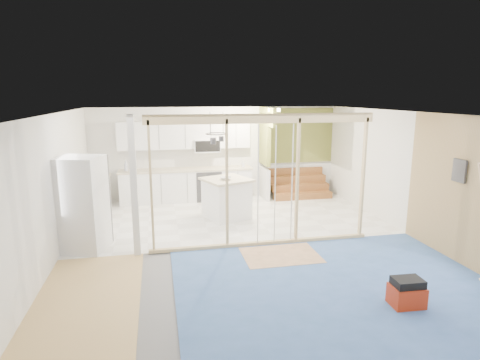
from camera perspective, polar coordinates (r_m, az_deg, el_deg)
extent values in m
cube|color=slate|center=(8.01, 1.04, -9.43)|extent=(7.00, 8.00, 0.01)
cube|color=white|center=(7.47, 1.12, 9.48)|extent=(7.00, 8.00, 0.01)
cube|color=white|center=(11.51, -3.35, 3.86)|extent=(7.00, 0.01, 2.60)
cube|color=white|center=(4.02, 14.16, -12.34)|extent=(7.00, 0.01, 2.60)
cube|color=white|center=(7.68, -25.33, -1.42)|extent=(0.01, 8.00, 2.60)
cube|color=white|center=(9.06, 23.20, 0.68)|extent=(0.01, 8.00, 2.60)
cube|color=white|center=(9.86, -1.54, -5.21)|extent=(7.00, 4.00, 0.02)
cube|color=#486DAF|center=(6.59, 13.90, -14.68)|extent=(5.00, 4.00, 0.02)
cube|color=tan|center=(6.12, -21.48, -17.37)|extent=(1.50, 4.00, 0.02)
cube|color=tan|center=(7.59, 5.81, -10.60)|extent=(1.40, 1.00, 0.01)
cube|color=tan|center=(7.54, 3.36, 8.73)|extent=(4.40, 0.09, 0.18)
cube|color=tan|center=(8.06, 3.15, -8.93)|extent=(4.40, 0.09, 0.06)
cube|color=silver|center=(7.46, -14.84, -1.00)|extent=(0.12, 0.14, 2.60)
cube|color=tan|center=(7.45, -12.54, -0.91)|extent=(0.04, 0.09, 2.40)
cube|color=tan|center=(7.56, -1.88, -0.44)|extent=(0.05, 0.09, 2.40)
cube|color=tan|center=(7.91, 8.16, 0.01)|extent=(0.04, 0.09, 2.40)
cube|color=tan|center=(8.49, 17.09, 0.41)|extent=(0.04, 0.09, 2.40)
cylinder|color=silver|center=(7.67, 2.58, -0.88)|extent=(0.02, 0.02, 2.35)
cylinder|color=silver|center=(7.91, 7.41, -0.56)|extent=(0.02, 0.02, 2.35)
cylinder|color=silver|center=(7.79, 5.03, -0.71)|extent=(0.02, 0.02, 2.35)
cube|color=white|center=(11.28, -7.60, -0.84)|extent=(3.60, 0.60, 0.88)
cube|color=#C0B796|center=(11.18, -7.67, 1.48)|extent=(3.66, 0.64, 0.05)
cube|color=white|center=(10.30, -20.01, -2.71)|extent=(0.60, 1.60, 0.88)
cube|color=#C0B796|center=(10.19, -20.19, -0.18)|extent=(0.64, 1.64, 0.05)
cube|color=white|center=(11.17, -7.85, 6.37)|extent=(3.60, 0.34, 0.75)
cube|color=white|center=(11.22, -4.72, 4.92)|extent=(0.72, 0.38, 0.36)
cube|color=black|center=(11.03, -4.60, 4.80)|extent=(0.68, 0.02, 0.30)
cube|color=olive|center=(11.28, 3.54, 6.25)|extent=(0.10, 0.90, 1.60)
cube|color=silver|center=(11.49, 3.46, -0.46)|extent=(0.10, 0.90, 0.90)
cube|color=olive|center=(10.56, 4.59, 8.84)|extent=(0.10, 0.50, 0.50)
cube|color=olive|center=(12.01, 8.11, 6.27)|extent=(2.20, 0.04, 1.60)
cube|color=silver|center=(12.21, 7.93, 0.19)|extent=(2.20, 0.04, 0.90)
cube|color=olive|center=(11.56, 8.92, -2.29)|extent=(1.70, 0.26, 0.20)
cube|color=olive|center=(11.75, 8.51, -1.04)|extent=(1.70, 0.26, 0.20)
cube|color=olive|center=(11.95, 8.11, 0.17)|extent=(1.70, 0.26, 0.20)
cube|color=olive|center=(12.15, 7.73, 1.34)|extent=(1.70, 0.26, 0.20)
torus|color=black|center=(9.31, -3.33, 6.58)|extent=(0.52, 0.52, 0.02)
cylinder|color=black|center=(9.27, -4.27, 8.09)|extent=(0.01, 0.01, 0.50)
cylinder|color=black|center=(9.32, -2.43, 8.13)|extent=(0.01, 0.01, 0.50)
cylinder|color=#3C3D42|center=(9.22, -3.84, 5.58)|extent=(0.14, 0.14, 0.14)
cylinder|color=#3C3D42|center=(9.44, -2.68, 5.87)|extent=(0.12, 0.12, 0.12)
cube|color=#3C3D42|center=(7.88, 28.75, 1.17)|extent=(0.04, 0.30, 0.40)
cylinder|color=#FFEABF|center=(10.72, 4.90, 9.90)|extent=(0.32, 0.32, 0.08)
cube|color=silver|center=(8.11, -21.58, -3.27)|extent=(0.96, 0.94, 1.82)
cube|color=#3C3D42|center=(8.05, -18.89, -3.18)|extent=(0.21, 0.71, 1.78)
cube|color=white|center=(9.63, -1.93, -2.88)|extent=(1.16, 1.16, 0.91)
cube|color=#C0B796|center=(9.52, -1.95, 0.04)|extent=(1.29, 1.29, 0.05)
imported|color=beige|center=(9.39, -2.03, 0.25)|extent=(0.32, 0.32, 0.07)
imported|color=silver|center=(11.16, -15.91, 2.01)|extent=(0.14, 0.14, 0.29)
imported|color=silver|center=(11.34, 0.42, 2.32)|extent=(0.09, 0.09, 0.17)
cube|color=#9E270E|center=(6.32, 22.60, -15.03)|extent=(0.46, 0.36, 0.31)
cube|color=black|center=(6.23, 22.76, -13.28)|extent=(0.42, 0.31, 0.11)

